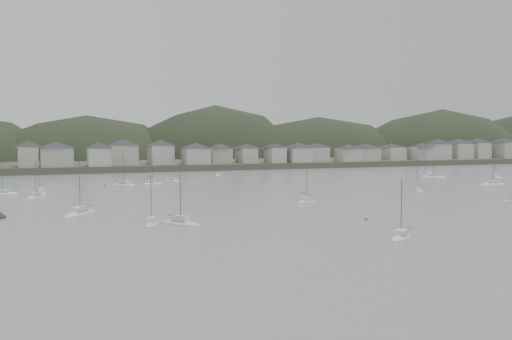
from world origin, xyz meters
name	(u,v)px	position (x,y,z in m)	size (l,w,h in m)	color
ground	(411,226)	(0.00, 0.00, 0.00)	(900.00, 900.00, 0.00)	slate
far_shore_land	(134,159)	(0.00, 295.00, 1.50)	(900.00, 250.00, 3.00)	#383D2D
forested_ridge	(149,180)	(4.83, 269.40, -11.28)	(851.55, 103.94, 102.57)	black
waterfront_town	(268,151)	(50.59, 183.34, 8.66)	(451.48, 28.46, 12.92)	#9D9C8F
sailboat_lead	(495,178)	(104.72, 84.01, 0.17)	(4.83, 9.24, 12.06)	silver
moored_fleet	(216,195)	(-16.85, 62.35, 0.18)	(230.43, 165.02, 13.73)	silver
mooring_buoys	(274,194)	(-1.33, 58.38, 0.15)	(183.90, 116.47, 0.70)	#C35E41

